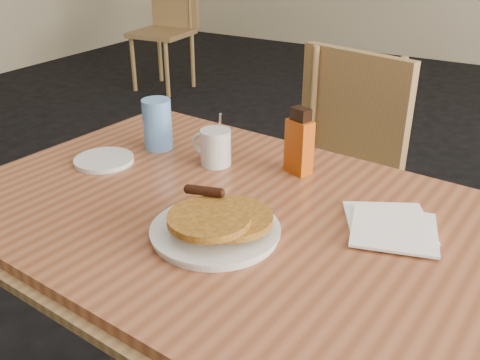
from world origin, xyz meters
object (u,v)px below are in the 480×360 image
object	(u,v)px
pancake_plate	(216,225)
blue_tumbler	(157,124)
coffee_mug	(215,146)
main_table	(232,224)
chair_main_far	(338,166)
chair_wall_extra	(168,18)
syrup_bottle	(299,143)

from	to	relation	value
pancake_plate	blue_tumbler	world-z (taller)	blue_tumbler
pancake_plate	coffee_mug	world-z (taller)	coffee_mug
pancake_plate	coffee_mug	distance (m)	0.36
main_table	blue_tumbler	world-z (taller)	blue_tumbler
pancake_plate	blue_tumbler	size ratio (longest dim) A/B	1.90
main_table	pancake_plate	size ratio (longest dim) A/B	5.12
main_table	chair_main_far	bearing A→B (deg)	91.47
chair_wall_extra	pancake_plate	world-z (taller)	chair_wall_extra
chair_wall_extra	pancake_plate	xyz separation A→B (m)	(2.38, -2.88, 0.19)
chair_main_far	syrup_bottle	size ratio (longest dim) A/B	5.47
chair_wall_extra	coffee_mug	world-z (taller)	chair_wall_extra
chair_wall_extra	pancake_plate	distance (m)	3.74
syrup_bottle	blue_tumbler	distance (m)	0.41
coffee_mug	chair_wall_extra	bearing A→B (deg)	116.47
blue_tumbler	chair_main_far	bearing A→B (deg)	56.97
chair_main_far	blue_tumbler	distance (m)	0.69
chair_main_far	coffee_mug	xyz separation A→B (m)	(-0.15, -0.55, 0.24)
main_table	chair_wall_extra	xyz separation A→B (m)	(-2.35, 2.77, -0.12)
pancake_plate	syrup_bottle	xyz separation A→B (m)	(0.01, 0.36, 0.06)
pancake_plate	syrup_bottle	size ratio (longest dim) A/B	1.56
chair_main_far	blue_tumbler	world-z (taller)	chair_main_far
chair_main_far	blue_tumbler	size ratio (longest dim) A/B	6.66
coffee_mug	syrup_bottle	world-z (taller)	syrup_bottle
pancake_plate	syrup_bottle	bearing A→B (deg)	87.98
chair_main_far	pancake_plate	xyz separation A→B (m)	(0.05, -0.84, 0.21)
coffee_mug	syrup_bottle	bearing A→B (deg)	3.64
main_table	chair_wall_extra	bearing A→B (deg)	130.36
coffee_mug	blue_tumbler	world-z (taller)	coffee_mug
chair_wall_extra	chair_main_far	bearing A→B (deg)	-46.89
chair_main_far	coffee_mug	distance (m)	0.61
pancake_plate	coffee_mug	xyz separation A→B (m)	(-0.20, 0.30, 0.03)
main_table	pancake_plate	world-z (taller)	pancake_plate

